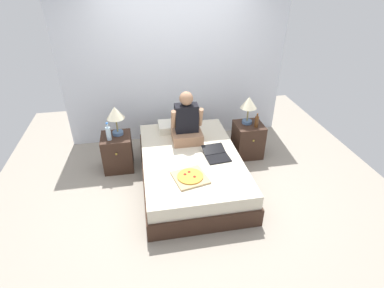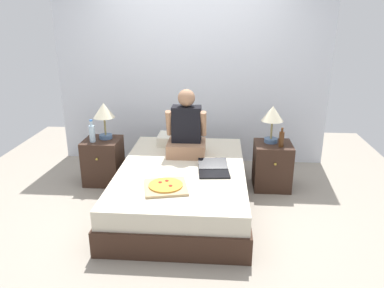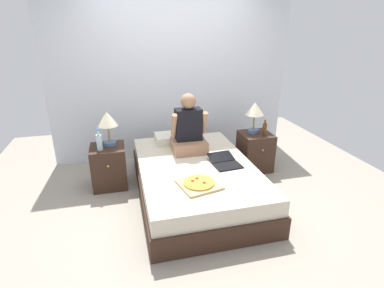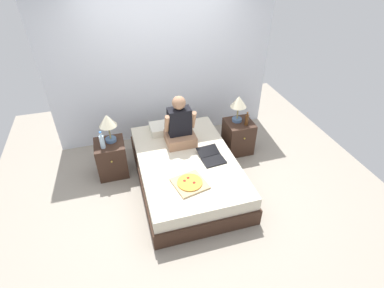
# 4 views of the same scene
# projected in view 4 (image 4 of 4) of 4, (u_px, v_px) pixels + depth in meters

# --- Properties ---
(ground_plane) EXTENTS (5.74, 5.74, 0.00)m
(ground_plane) POSITION_uv_depth(u_px,v_px,m) (187.00, 181.00, 4.59)
(ground_plane) COLOR #9E9384
(wall_back) EXTENTS (3.74, 0.12, 2.50)m
(wall_back) POSITION_uv_depth(u_px,v_px,m) (163.00, 69.00, 4.97)
(wall_back) COLOR silver
(wall_back) RESTS_ON ground
(bed) EXTENTS (1.40, 2.14, 0.44)m
(bed) POSITION_uv_depth(u_px,v_px,m) (187.00, 170.00, 4.46)
(bed) COLOR #382319
(bed) RESTS_ON ground
(nightstand_left) EXTENTS (0.44, 0.47, 0.56)m
(nightstand_left) POSITION_uv_depth(u_px,v_px,m) (112.00, 158.00, 4.59)
(nightstand_left) COLOR #382319
(nightstand_left) RESTS_ON ground
(lamp_on_left_nightstand) EXTENTS (0.26, 0.26, 0.45)m
(lamp_on_left_nightstand) POSITION_uv_depth(u_px,v_px,m) (108.00, 122.00, 4.29)
(lamp_on_left_nightstand) COLOR #4C6B93
(lamp_on_left_nightstand) RESTS_ON nightstand_left
(water_bottle) EXTENTS (0.07, 0.07, 0.28)m
(water_bottle) POSITION_uv_depth(u_px,v_px,m) (102.00, 141.00, 4.28)
(water_bottle) COLOR silver
(water_bottle) RESTS_ON nightstand_left
(nightstand_right) EXTENTS (0.44, 0.47, 0.56)m
(nightstand_right) POSITION_uv_depth(u_px,v_px,m) (238.00, 136.00, 5.07)
(nightstand_right) COLOR #382319
(nightstand_right) RESTS_ON ground
(lamp_on_right_nightstand) EXTENTS (0.26, 0.26, 0.45)m
(lamp_on_right_nightstand) POSITION_uv_depth(u_px,v_px,m) (239.00, 103.00, 4.75)
(lamp_on_right_nightstand) COLOR #4C6B93
(lamp_on_right_nightstand) RESTS_ON nightstand_right
(beer_bottle) EXTENTS (0.06, 0.06, 0.23)m
(beer_bottle) POSITION_uv_depth(u_px,v_px,m) (247.00, 120.00, 4.79)
(beer_bottle) COLOR #512D14
(beer_bottle) RESTS_ON nightstand_right
(pillow) EXTENTS (0.52, 0.34, 0.12)m
(pillow) POSITION_uv_depth(u_px,v_px,m) (166.00, 128.00, 4.88)
(pillow) COLOR silver
(pillow) RESTS_ON bed
(person_seated) EXTENTS (0.47, 0.40, 0.78)m
(person_seated) POSITION_uv_depth(u_px,v_px,m) (180.00, 127.00, 4.49)
(person_seated) COLOR #A37556
(person_seated) RESTS_ON bed
(laptop) EXTENTS (0.36, 0.44, 0.07)m
(laptop) POSITION_uv_depth(u_px,v_px,m) (212.00, 158.00, 4.31)
(laptop) COLOR black
(laptop) RESTS_ON bed
(pizza_box) EXTENTS (0.48, 0.48, 0.05)m
(pizza_box) POSITION_uv_depth(u_px,v_px,m) (190.00, 183.00, 3.88)
(pizza_box) COLOR tan
(pizza_box) RESTS_ON bed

